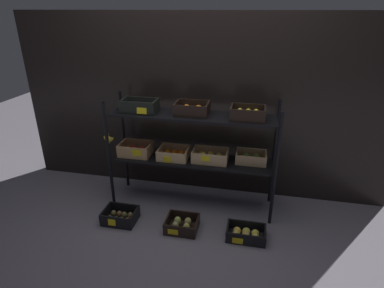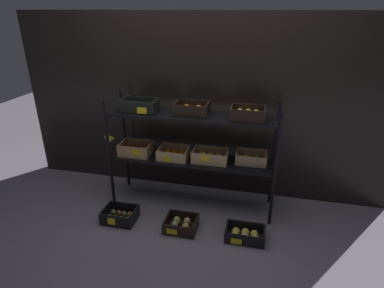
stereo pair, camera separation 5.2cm
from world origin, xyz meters
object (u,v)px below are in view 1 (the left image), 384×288
object	(u,v)px
display_rack	(191,139)
crate_ground_pear	(182,225)
crate_ground_kiwi	(120,217)
crate_ground_apple_gold	(246,234)

from	to	relation	value
display_rack	crate_ground_pear	distance (m)	0.84
crate_ground_kiwi	crate_ground_pear	size ratio (longest dim) A/B	1.06
crate_ground_kiwi	crate_ground_apple_gold	bearing A→B (deg)	-0.06
display_rack	crate_ground_pear	size ratio (longest dim) A/B	5.79
crate_ground_pear	crate_ground_apple_gold	bearing A→B (deg)	-0.40
display_rack	crate_ground_apple_gold	xyz separation A→B (m)	(0.61, -0.47, -0.70)
crate_ground_kiwi	crate_ground_pear	world-z (taller)	crate_ground_kiwi
crate_ground_kiwi	crate_ground_pear	bearing A→B (deg)	0.26
crate_ground_kiwi	crate_ground_apple_gold	distance (m)	1.23
crate_ground_pear	display_rack	bearing A→B (deg)	90.86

